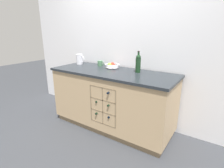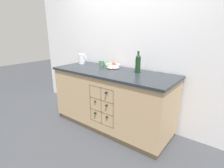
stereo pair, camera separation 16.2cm
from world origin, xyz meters
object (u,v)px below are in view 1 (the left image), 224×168
at_px(ceramic_mug, 100,63).
at_px(white_pitcher, 80,59).
at_px(standing_wine_bottle, 138,63).
at_px(fruit_bowl, 112,65).

bearing_deg(ceramic_mug, white_pitcher, -170.18).
bearing_deg(white_pitcher, ceramic_mug, 9.82).
bearing_deg(standing_wine_bottle, ceramic_mug, 174.48).
bearing_deg(fruit_bowl, ceramic_mug, 175.03).
height_order(fruit_bowl, ceramic_mug, ceramic_mug).
xyz_separation_m(white_pitcher, ceramic_mug, (0.42, 0.07, -0.05)).
xyz_separation_m(fruit_bowl, standing_wine_bottle, (0.49, -0.05, 0.10)).
distance_m(fruit_bowl, ceramic_mug, 0.26).
bearing_deg(white_pitcher, standing_wine_bottle, -0.03).
distance_m(fruit_bowl, white_pitcher, 0.68).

